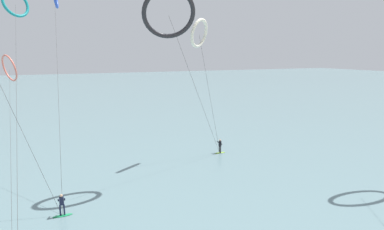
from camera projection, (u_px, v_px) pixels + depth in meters
The scene contains 7 objects.
sea_water at pixel (76, 93), 103.75m from camera, with size 400.00×200.00×0.08m, color slate.
surfer_emerald at pixel (62, 206), 25.05m from camera, with size 1.40×0.59×1.70m.
surfer_lime at pixel (220, 147), 40.88m from camera, with size 1.40×0.59×1.70m.
kite_ivory at pixel (199, 33), 37.35m from camera, with size 4.51×2.80×15.73m.
kite_teal at pixel (15, 4), 47.83m from camera, with size 4.24×43.26×20.80m.
kite_coral at pixel (9, 68), 54.54m from camera, with size 3.65×51.65×11.78m.
kite_charcoal at pixel (169, 13), 29.71m from camera, with size 11.16×7.46×17.55m.
Camera 1 is at (-10.88, -2.17, 11.96)m, focal length 31.84 mm.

